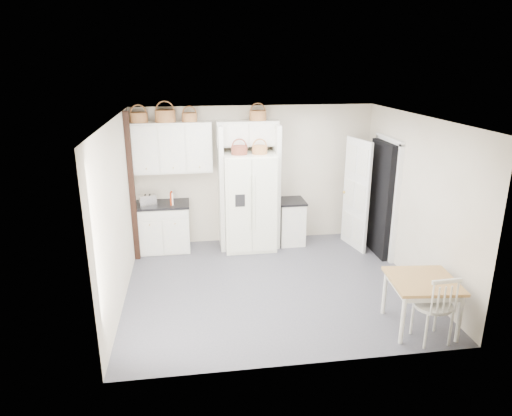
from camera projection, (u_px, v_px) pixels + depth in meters
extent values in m
plane|color=#3F3F4B|center=(272.00, 285.00, 7.20)|extent=(4.50, 4.50, 0.00)
plane|color=white|center=(274.00, 118.00, 6.40)|extent=(4.50, 4.50, 0.00)
plane|color=beige|center=(254.00, 175.00, 8.68)|extent=(4.50, 0.00, 4.50)
plane|color=beige|center=(118.00, 213.00, 6.49)|extent=(0.00, 4.00, 4.00)
plane|color=beige|center=(415.00, 200.00, 7.11)|extent=(0.00, 4.00, 4.00)
cube|color=white|center=(249.00, 201.00, 8.41)|extent=(0.93, 0.75, 1.80)
cube|color=silver|center=(164.00, 228.00, 8.43)|extent=(0.93, 0.59, 0.86)
cube|color=silver|center=(291.00, 222.00, 8.76)|extent=(0.46, 0.56, 0.82)
cube|color=#A6813F|center=(420.00, 303.00, 5.96)|extent=(0.91, 0.91, 0.69)
cube|color=silver|center=(433.00, 306.00, 5.64)|extent=(0.50, 0.46, 0.97)
cube|color=black|center=(162.00, 204.00, 8.29)|extent=(0.97, 0.63, 0.04)
cube|color=black|center=(291.00, 201.00, 8.63)|extent=(0.50, 0.59, 0.04)
cube|color=silver|center=(148.00, 200.00, 8.13)|extent=(0.32, 0.23, 0.20)
cube|color=maroon|center=(171.00, 198.00, 8.19)|extent=(0.05, 0.16, 0.23)
cube|color=silver|center=(172.00, 199.00, 8.20)|extent=(0.06, 0.15, 0.22)
cylinder|color=#9D532C|center=(139.00, 118.00, 7.89)|extent=(0.30, 0.30, 0.17)
cylinder|color=#9D532C|center=(165.00, 116.00, 7.95)|extent=(0.35, 0.35, 0.21)
cylinder|color=#9D532C|center=(190.00, 117.00, 8.01)|extent=(0.26, 0.26, 0.15)
cylinder|color=#9D532C|center=(258.00, 115.00, 8.18)|extent=(0.30, 0.30, 0.17)
cylinder|color=brown|center=(239.00, 150.00, 7.99)|extent=(0.28, 0.28, 0.15)
cylinder|color=#9D532C|center=(260.00, 150.00, 8.04)|extent=(0.27, 0.27, 0.15)
cube|color=silver|center=(172.00, 147.00, 8.13)|extent=(1.40, 0.34, 0.90)
cube|color=silver|center=(247.00, 133.00, 8.25)|extent=(1.12, 0.34, 0.45)
cube|color=silver|center=(221.00, 188.00, 8.35)|extent=(0.08, 0.60, 2.30)
cube|color=silver|center=(276.00, 186.00, 8.49)|extent=(0.08, 0.60, 2.30)
cube|color=black|center=(132.00, 188.00, 7.76)|extent=(0.09, 0.09, 2.60)
cube|color=black|center=(382.00, 199.00, 8.12)|extent=(0.18, 0.85, 2.05)
cube|color=white|center=(356.00, 195.00, 8.39)|extent=(0.21, 0.79, 2.05)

